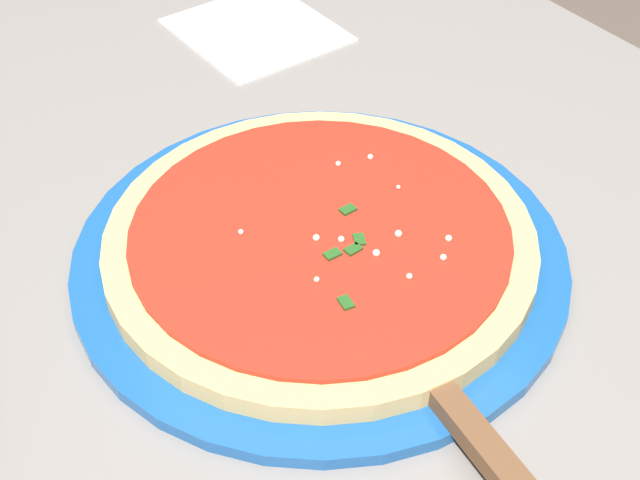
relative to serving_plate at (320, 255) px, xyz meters
The scene contains 5 objects.
restaurant_table 0.13m from the serving_plate, 33.48° to the left, with size 1.13×0.90×0.76m.
serving_plate is the anchor object (origin of this frame).
pizza 0.01m from the serving_plate, 146.84° to the right, with size 0.32×0.32×0.02m.
pizza_server 0.17m from the serving_plate, behind, with size 0.22×0.08×0.01m.
napkin_folded_right 0.36m from the serving_plate, 23.61° to the right, with size 0.16×0.15×0.00m, color white.
Camera 1 is at (-0.41, 0.27, 1.22)m, focal length 49.79 mm.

